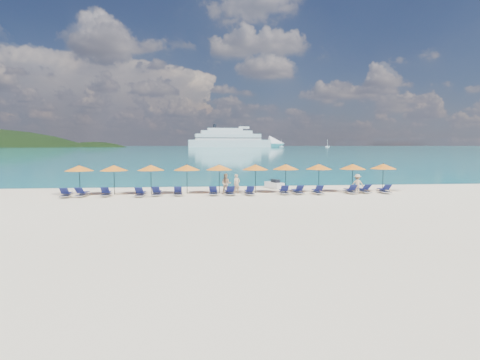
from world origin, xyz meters
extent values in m
plane|color=beige|center=(0.00, 0.00, 0.00)|extent=(1400.00, 1400.00, 0.00)
cube|color=#1FA9B2|center=(0.00, 660.00, 0.01)|extent=(1600.00, 1300.00, 0.01)
ellipsoid|color=black|center=(-150.00, 560.00, -35.00)|extent=(162.00, 126.00, 85.50)
cube|color=silver|center=(38.58, 510.59, 4.97)|extent=(110.41, 27.66, 9.93)
cone|color=silver|center=(103.97, 515.30, 4.97)|extent=(23.37, 23.37, 21.85)
cube|color=silver|center=(36.60, 510.45, 13.91)|extent=(88.40, 23.12, 7.95)
cube|color=silver|center=(34.61, 510.31, 19.87)|extent=(68.64, 19.73, 4.97)
cube|color=silver|center=(32.63, 510.17, 23.84)|extent=(46.63, 15.19, 3.48)
cube|color=black|center=(36.60, 510.45, 12.42)|extent=(89.50, 23.40, 0.89)
cube|color=black|center=(36.60, 510.45, 15.89)|extent=(87.30, 22.85, 0.89)
cylinder|color=black|center=(18.96, 509.18, 27.81)|extent=(4.37, 4.37, 5.46)
cube|color=silver|center=(119.50, 558.55, 0.79)|extent=(5.89, 1.96, 1.57)
cylinder|color=silver|center=(119.50, 558.55, 5.89)|extent=(0.35, 0.35, 9.82)
cube|color=silver|center=(186.30, 549.26, 0.82)|extent=(6.18, 2.06, 1.65)
cylinder|color=silver|center=(186.30, 549.26, 6.18)|extent=(0.37, 0.37, 10.29)
cube|color=white|center=(3.56, 8.33, 0.26)|extent=(1.48, 2.24, 0.48)
cube|color=black|center=(3.62, 8.17, 0.61)|extent=(0.72, 0.97, 0.31)
cylinder|color=black|center=(3.37, 8.82, 0.74)|extent=(0.47, 0.22, 0.05)
imported|color=#D5AC81|center=(-0.10, 4.45, 0.76)|extent=(0.66, 0.57, 1.53)
imported|color=#D5AC81|center=(-0.91, 4.54, 0.78)|extent=(0.84, 0.59, 1.56)
imported|color=#D5AC81|center=(9.16, 3.70, 0.76)|extent=(1.06, 0.67, 1.51)
cylinder|color=black|center=(-11.86, 5.05, 1.10)|extent=(0.05, 0.05, 2.20)
cone|color=orange|center=(-11.86, 5.05, 2.02)|extent=(2.10, 2.10, 0.42)
sphere|color=black|center=(-11.86, 5.05, 2.24)|extent=(0.08, 0.08, 0.08)
cylinder|color=black|center=(-9.32, 4.96, 1.10)|extent=(0.05, 0.05, 2.20)
cone|color=orange|center=(-9.32, 4.96, 2.02)|extent=(2.10, 2.10, 0.42)
sphere|color=black|center=(-9.32, 4.96, 2.24)|extent=(0.08, 0.08, 0.08)
cylinder|color=black|center=(-6.61, 5.11, 1.10)|extent=(0.05, 0.05, 2.20)
cone|color=orange|center=(-6.61, 5.11, 2.02)|extent=(2.10, 2.10, 0.42)
sphere|color=black|center=(-6.61, 5.11, 2.24)|extent=(0.08, 0.08, 0.08)
cylinder|color=black|center=(-3.88, 5.02, 1.10)|extent=(0.05, 0.05, 2.20)
cone|color=orange|center=(-3.88, 5.02, 2.02)|extent=(2.10, 2.10, 0.42)
sphere|color=black|center=(-3.88, 5.02, 2.24)|extent=(0.08, 0.08, 0.08)
cylinder|color=black|center=(-1.40, 5.09, 1.10)|extent=(0.05, 0.05, 2.20)
cone|color=orange|center=(-1.40, 5.09, 2.02)|extent=(2.10, 2.10, 0.42)
sphere|color=black|center=(-1.40, 5.09, 2.24)|extent=(0.08, 0.08, 0.08)
cylinder|color=black|center=(1.42, 5.00, 1.10)|extent=(0.05, 0.05, 2.20)
cone|color=orange|center=(1.42, 5.00, 2.02)|extent=(2.10, 2.10, 0.42)
sphere|color=black|center=(1.42, 5.00, 2.24)|extent=(0.08, 0.08, 0.08)
cylinder|color=black|center=(3.85, 5.10, 1.10)|extent=(0.05, 0.05, 2.20)
cone|color=orange|center=(3.85, 5.10, 2.02)|extent=(2.10, 2.10, 0.42)
sphere|color=black|center=(3.85, 5.10, 2.24)|extent=(0.08, 0.08, 0.08)
cylinder|color=black|center=(6.53, 5.08, 1.10)|extent=(0.05, 0.05, 2.20)
cone|color=orange|center=(6.53, 5.08, 2.02)|extent=(2.10, 2.10, 0.42)
sphere|color=black|center=(6.53, 5.08, 2.24)|extent=(0.08, 0.08, 0.08)
cylinder|color=black|center=(9.24, 4.90, 1.10)|extent=(0.05, 0.05, 2.20)
cone|color=orange|center=(9.24, 4.90, 2.02)|extent=(2.10, 2.10, 0.42)
sphere|color=black|center=(9.24, 4.90, 2.24)|extent=(0.08, 0.08, 0.08)
cylinder|color=black|center=(11.85, 5.06, 1.10)|extent=(0.05, 0.05, 2.20)
cone|color=orange|center=(11.85, 5.06, 2.02)|extent=(2.10, 2.10, 0.42)
sphere|color=black|center=(11.85, 5.06, 2.24)|extent=(0.08, 0.08, 0.08)
cube|color=silver|center=(-12.46, 3.79, 0.14)|extent=(0.76, 1.75, 0.06)
cube|color=#12184E|center=(-12.48, 4.04, 0.30)|extent=(0.64, 1.14, 0.04)
cube|color=#12184E|center=(-12.42, 3.24, 0.55)|extent=(0.59, 0.58, 0.43)
cube|color=silver|center=(-11.40, 3.95, 0.14)|extent=(0.75, 1.74, 0.06)
cube|color=#12184E|center=(-11.38, 4.19, 0.30)|extent=(0.63, 1.14, 0.04)
cube|color=#12184E|center=(-11.44, 3.40, 0.55)|extent=(0.59, 0.58, 0.43)
cube|color=silver|center=(-9.72, 4.00, 0.14)|extent=(0.76, 1.75, 0.06)
cube|color=#12184E|center=(-9.74, 4.25, 0.30)|extent=(0.64, 1.14, 0.04)
cube|color=#12184E|center=(-9.68, 3.45, 0.55)|extent=(0.59, 0.58, 0.43)
cube|color=silver|center=(-7.22, 3.63, 0.14)|extent=(0.68, 1.72, 0.06)
cube|color=#12184E|center=(-7.21, 3.88, 0.30)|extent=(0.59, 1.12, 0.04)
cube|color=#12184E|center=(-7.24, 3.08, 0.55)|extent=(0.57, 0.56, 0.43)
cube|color=silver|center=(-6.08, 3.98, 0.14)|extent=(0.67, 1.72, 0.06)
cube|color=#12184E|center=(-6.07, 4.23, 0.30)|extent=(0.58, 1.11, 0.04)
cube|color=#12184E|center=(-6.09, 3.43, 0.55)|extent=(0.56, 0.55, 0.43)
cube|color=silver|center=(-4.53, 3.93, 0.14)|extent=(0.68, 1.72, 0.06)
cube|color=#12184E|center=(-4.54, 4.18, 0.30)|extent=(0.59, 1.12, 0.04)
cube|color=#12184E|center=(-4.51, 3.38, 0.55)|extent=(0.57, 0.56, 0.43)
cube|color=silver|center=(-1.91, 3.85, 0.14)|extent=(0.78, 1.75, 0.06)
cube|color=#12184E|center=(-1.88, 4.10, 0.30)|extent=(0.65, 1.15, 0.04)
cube|color=#12184E|center=(-1.96, 3.31, 0.55)|extent=(0.60, 0.59, 0.43)
cube|color=silver|center=(-0.71, 3.78, 0.14)|extent=(0.74, 1.74, 0.06)
cube|color=#12184E|center=(-0.73, 4.03, 0.30)|extent=(0.63, 1.14, 0.04)
cube|color=#12184E|center=(-0.67, 3.23, 0.55)|extent=(0.59, 0.57, 0.43)
cube|color=silver|center=(0.77, 3.66, 0.14)|extent=(0.65, 1.71, 0.06)
cube|color=#12184E|center=(0.76, 3.91, 0.30)|extent=(0.57, 1.11, 0.04)
cube|color=#12184E|center=(0.78, 3.11, 0.55)|extent=(0.56, 0.55, 0.43)
cube|color=silver|center=(3.43, 3.86, 0.14)|extent=(0.76, 1.75, 0.06)
cube|color=#12184E|center=(3.45, 4.11, 0.30)|extent=(0.64, 1.14, 0.04)
cube|color=#12184E|center=(3.38, 3.31, 0.55)|extent=(0.59, 0.58, 0.43)
cube|color=silver|center=(4.51, 3.88, 0.14)|extent=(0.72, 1.73, 0.06)
cube|color=#12184E|center=(4.49, 4.13, 0.30)|extent=(0.61, 1.13, 0.04)
cube|color=#12184E|center=(4.54, 3.33, 0.55)|extent=(0.58, 0.57, 0.43)
cube|color=silver|center=(6.00, 3.65, 0.14)|extent=(0.69, 1.73, 0.06)
cube|color=#12184E|center=(6.01, 3.90, 0.30)|extent=(0.60, 1.12, 0.04)
cube|color=#12184E|center=(5.98, 3.10, 0.55)|extent=(0.57, 0.56, 0.43)
cube|color=silver|center=(8.64, 3.78, 0.14)|extent=(0.65, 1.71, 0.06)
cube|color=#12184E|center=(8.64, 4.03, 0.30)|extent=(0.57, 1.11, 0.04)
cube|color=#12184E|center=(8.63, 3.23, 0.55)|extent=(0.56, 0.55, 0.43)
cube|color=silver|center=(9.77, 4.00, 0.14)|extent=(0.78, 1.75, 0.06)
cube|color=#12184E|center=(9.75, 4.25, 0.30)|extent=(0.65, 1.15, 0.04)
cube|color=#12184E|center=(9.83, 3.45, 0.55)|extent=(0.60, 0.59, 0.43)
cube|color=silver|center=(11.33, 3.72, 0.14)|extent=(0.72, 1.73, 0.06)
cube|color=#12184E|center=(11.35, 3.97, 0.30)|extent=(0.61, 1.13, 0.04)
cube|color=#12184E|center=(11.30, 3.17, 0.55)|extent=(0.58, 0.57, 0.43)
camera|label=1|loc=(-3.00, -25.87, 3.77)|focal=30.00mm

